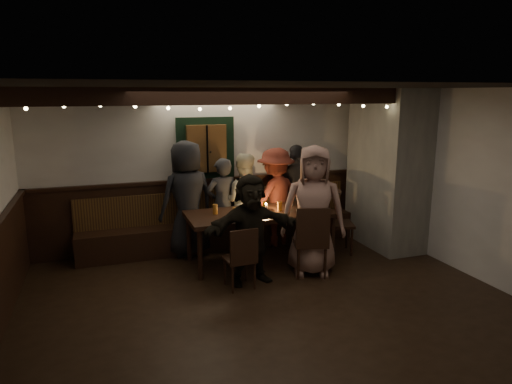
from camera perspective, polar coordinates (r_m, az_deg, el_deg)
name	(u,v)px	position (r m, az deg, el deg)	size (l,w,h in m)	color
room	(302,190)	(7.05, 5.79, 0.30)	(6.02, 5.01, 2.62)	black
dining_table	(260,216)	(6.85, 0.55, -3.04)	(2.20, 0.94, 0.95)	#321B10
chair_near_left	(242,255)	(5.98, -1.81, -7.87)	(0.41, 0.41, 0.84)	#321B10
chair_near_right	(311,238)	(6.38, 6.93, -5.68)	(0.57, 0.57, 1.02)	#321B10
chair_end	(333,218)	(7.41, 9.55, -3.22)	(0.58, 0.58, 1.01)	#321B10
high_top	(320,213)	(7.35, 8.03, -2.67)	(0.64, 0.64, 1.03)	black
person_a	(187,198)	(7.23, -8.58, -0.80)	(0.89, 0.58, 1.82)	black
person_b	(222,204)	(7.41, -4.24, -1.56)	(0.55, 0.36, 1.52)	#2D2E32
person_c	(243,201)	(7.54, -1.63, -1.09)	(0.77, 0.60, 1.58)	beige
person_d	(276,197)	(7.62, 2.46, -0.66)	(1.07, 0.61, 1.65)	maroon
person_e	(297,194)	(7.85, 5.12, -0.20)	(0.98, 0.41, 1.68)	#242426
person_f	(251,229)	(6.11, -0.67, -4.69)	(1.39, 0.44, 1.50)	black
person_g	(313,211)	(6.43, 7.15, -2.33)	(0.90, 0.59, 1.84)	#A47A6D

